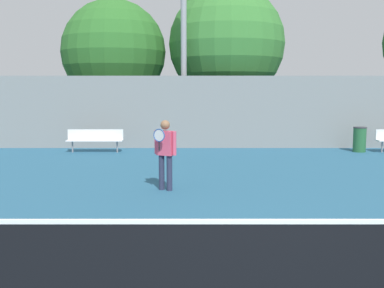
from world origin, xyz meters
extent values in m
cube|color=black|center=(0.00, 0.00, 0.50)|extent=(10.63, 0.03, 1.00)
cube|color=white|center=(0.00, 0.00, 1.02)|extent=(10.63, 0.04, 0.05)
cylinder|color=#282D47|center=(-1.36, 6.06, 0.43)|extent=(0.14, 0.14, 0.87)
cylinder|color=#282D47|center=(-1.16, 5.95, 0.43)|extent=(0.14, 0.14, 0.87)
cube|color=#DB4C6B|center=(-1.26, 6.00, 1.17)|extent=(0.45, 0.37, 0.60)
cylinder|color=#DB4C6B|center=(-1.49, 6.12, 1.18)|extent=(0.10, 0.10, 0.58)
cylinder|color=#DB4C6B|center=(-1.04, 5.88, 1.18)|extent=(0.10, 0.10, 0.58)
sphere|color=#8E6647|center=(-1.26, 6.00, 1.61)|extent=(0.23, 0.23, 0.23)
cylinder|color=black|center=(-1.39, 5.76, 1.13)|extent=(0.03, 0.03, 0.22)
torus|color=#28519E|center=(-1.39, 5.76, 1.38)|extent=(0.29, 0.17, 0.31)
cylinder|color=silver|center=(-1.39, 5.76, 1.38)|extent=(0.24, 0.13, 0.27)
cylinder|color=gray|center=(6.81, 12.53, 0.23)|extent=(0.06, 0.06, 0.45)
cube|color=white|center=(-4.41, 12.53, 0.47)|extent=(2.18, 0.40, 0.04)
cylinder|color=gray|center=(-5.28, 12.53, 0.23)|extent=(0.06, 0.06, 0.45)
cylinder|color=gray|center=(-3.54, 12.53, 0.23)|extent=(0.06, 0.06, 0.45)
cube|color=white|center=(-4.41, 12.71, 0.69)|extent=(2.18, 0.04, 0.40)
cylinder|color=#939399|center=(-0.97, 14.70, 5.65)|extent=(0.25, 0.25, 11.30)
cylinder|color=#235B33|center=(6.00, 12.73, 0.47)|extent=(0.49, 0.49, 0.94)
cylinder|color=#333338|center=(6.00, 12.73, 0.96)|extent=(0.52, 0.52, 0.04)
cube|color=gray|center=(0.00, 13.88, 1.50)|extent=(26.41, 0.06, 3.01)
cylinder|color=brown|center=(-4.46, 17.61, 1.11)|extent=(0.43, 0.43, 2.23)
sphere|color=#2D6B28|center=(-4.46, 17.61, 4.26)|extent=(5.09, 5.09, 5.09)
cylinder|color=brown|center=(1.04, 17.07, 1.20)|extent=(0.53, 0.53, 2.39)
sphere|color=#387A33|center=(1.04, 17.07, 4.60)|extent=(5.52, 5.52, 5.52)
camera|label=1|loc=(-0.61, -4.83, 2.49)|focal=42.00mm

